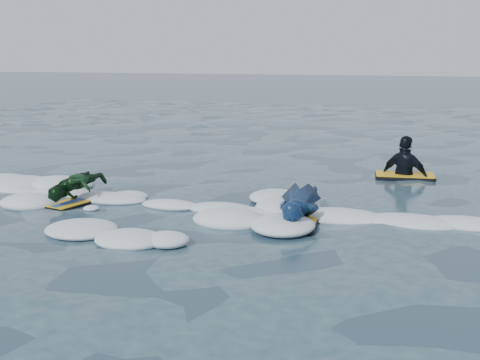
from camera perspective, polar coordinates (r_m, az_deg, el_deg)
name	(u,v)px	position (r m, az deg, el deg)	size (l,w,h in m)	color
ground	(221,239)	(7.96, -1.84, -5.58)	(120.00, 120.00, 0.00)	#1C2E45
foam_band	(243,218)	(8.90, 0.26, -3.66)	(12.00, 3.10, 0.30)	silver
prone_woman_unit	(299,204)	(8.83, 5.61, -2.30)	(0.75, 1.74, 0.44)	black
prone_child_unit	(77,189)	(10.10, -15.21, -0.79)	(0.70, 1.27, 0.47)	black
waiting_rider_unit	(405,178)	(12.17, 15.34, 0.15)	(1.18, 0.72, 1.68)	black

